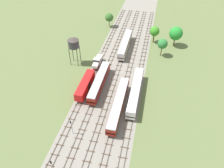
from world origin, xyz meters
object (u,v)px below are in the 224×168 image
object	(u,v)px
passenger_coach_centre_nearest	(119,104)
freight_boxcar_far_left_near	(85,85)
diesel_railcar_left_midfar	(99,81)
signal_post_mid	(52,166)
passenger_coach_centre_right_mid	(135,91)
water_tower	(73,43)
passenger_coach_centre_left_farther	(125,44)
signal_post_nearest	(71,126)
shunter_loco_far_left_far	(97,61)

from	to	relation	value
passenger_coach_centre_nearest	freight_boxcar_far_left_near	bearing A→B (deg)	153.01
diesel_railcar_left_midfar	freight_boxcar_far_left_near	bearing A→B (deg)	-149.51
signal_post_mid	freight_boxcar_far_left_near	bearing A→B (deg)	94.06
passenger_coach_centre_nearest	passenger_coach_centre_right_mid	bearing A→B (deg)	58.19
passenger_coach_centre_nearest	water_tower	distance (m)	31.06
passenger_coach_centre_left_farther	signal_post_nearest	bearing A→B (deg)	-97.60
passenger_coach_centre_right_mid	passenger_coach_centre_left_farther	world-z (taller)	same
water_tower	signal_post_nearest	bearing A→B (deg)	-71.40
passenger_coach_centre_left_farther	signal_post_nearest	distance (m)	48.48
freight_boxcar_far_left_near	signal_post_nearest	bearing A→B (deg)	-83.32
passenger_coach_centre_right_mid	signal_post_nearest	distance (m)	23.84
diesel_railcar_left_midfar	signal_post_mid	distance (m)	32.62
passenger_coach_centre_left_farther	water_tower	distance (m)	24.01
signal_post_mid	passenger_coach_centre_right_mid	bearing A→B (deg)	63.79
signal_post_nearest	signal_post_mid	world-z (taller)	signal_post_mid
freight_boxcar_far_left_near	shunter_loco_far_left_far	bearing A→B (deg)	90.02
passenger_coach_centre_right_mid	signal_post_nearest	world-z (taller)	signal_post_nearest
freight_boxcar_far_left_near	passenger_coach_centre_right_mid	xyz separation A→B (m)	(17.08, 0.36, 0.16)
passenger_coach_centre_nearest	shunter_loco_far_left_far	world-z (taller)	passenger_coach_centre_nearest
passenger_coach_centre_nearest	passenger_coach_centre_left_farther	world-z (taller)	same
diesel_railcar_left_midfar	passenger_coach_centre_right_mid	bearing A→B (deg)	-9.52
freight_boxcar_far_left_near	passenger_coach_centre_right_mid	size ratio (longest dim) A/B	0.64
diesel_railcar_left_midfar	passenger_coach_centre_nearest	bearing A→B (deg)	-46.60
diesel_railcar_left_midfar	passenger_coach_centre_left_farther	xyz separation A→B (m)	(4.27, 27.35, 0.02)
shunter_loco_far_left_far	water_tower	size ratio (longest dim) A/B	0.77
passenger_coach_centre_right_mid	diesel_railcar_left_midfar	xyz separation A→B (m)	(-12.82, 2.15, -0.02)
passenger_coach_centre_nearest	signal_post_mid	bearing A→B (deg)	-114.45
passenger_coach_centre_nearest	passenger_coach_centre_right_mid	size ratio (longest dim) A/B	1.00
signal_post_nearest	shunter_loco_far_left_far	bearing A→B (deg)	93.66
diesel_railcar_left_midfar	signal_post_nearest	bearing A→B (deg)	-95.89
freight_boxcar_far_left_near	water_tower	bearing A→B (deg)	121.30
water_tower	diesel_railcar_left_midfar	bearing A→B (deg)	-42.71
freight_boxcar_far_left_near	diesel_railcar_left_midfar	size ratio (longest dim) A/B	0.68
shunter_loco_far_left_far	water_tower	world-z (taller)	water_tower
shunter_loco_far_left_far	passenger_coach_centre_right_mid	bearing A→B (deg)	-40.91
passenger_coach_centre_right_mid	diesel_railcar_left_midfar	distance (m)	13.00
diesel_railcar_left_midfar	water_tower	size ratio (longest dim) A/B	1.88
diesel_railcar_left_midfar	signal_post_nearest	size ratio (longest dim) A/B	3.68
passenger_coach_centre_left_farther	passenger_coach_centre_nearest	bearing A→B (deg)	-83.30
shunter_loco_far_left_far	signal_post_nearest	distance (m)	33.46
shunter_loco_far_left_far	signal_post_nearest	world-z (taller)	signal_post_nearest
freight_boxcar_far_left_near	signal_post_nearest	distance (m)	18.34
diesel_railcar_left_midfar	shunter_loco_far_left_far	size ratio (longest dim) A/B	2.42
shunter_loco_far_left_far	signal_post_mid	world-z (taller)	signal_post_mid
diesel_railcar_left_midfar	signal_post_mid	size ratio (longest dim) A/B	3.43
freight_boxcar_far_left_near	passenger_coach_centre_left_farther	bearing A→B (deg)	74.04
passenger_coach_centre_left_farther	water_tower	bearing A→B (deg)	-139.06
shunter_loco_far_left_far	signal_post_mid	bearing A→B (deg)	-87.29
shunter_loco_far_left_far	signal_post_mid	size ratio (longest dim) A/B	1.41
freight_boxcar_far_left_near	diesel_railcar_left_midfar	xyz separation A→B (m)	(4.27, 2.51, 0.15)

